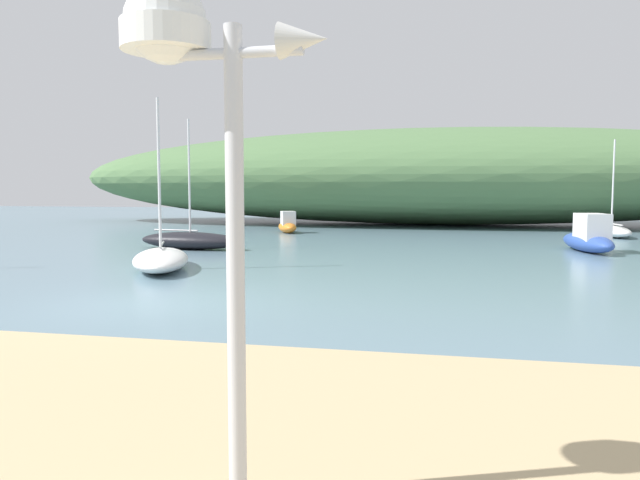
# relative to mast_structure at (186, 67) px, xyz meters

# --- Properties ---
(ground_plane) EXTENTS (120.00, 120.00, 0.00)m
(ground_plane) POSITION_rel_mast_structure_xyz_m (-4.11, 7.41, -3.06)
(ground_plane) COLOR slate
(distant_hill) EXTENTS (49.62, 14.43, 6.18)m
(distant_hill) POSITION_rel_mast_structure_xyz_m (0.80, 36.68, 0.03)
(distant_hill) COLOR #517547
(distant_hill) RESTS_ON ground
(mast_structure) EXTENTS (1.36, 0.58, 3.42)m
(mast_structure) POSITION_rel_mast_structure_xyz_m (0.00, 0.00, 0.00)
(mast_structure) COLOR silver
(mast_structure) RESTS_ON beach_sand
(sailboat_centre_water) EXTENTS (3.09, 4.49, 4.82)m
(sailboat_centre_water) POSITION_rel_mast_structure_xyz_m (-6.34, 12.08, -2.76)
(sailboat_centre_water) COLOR white
(sailboat_centre_water) RESTS_ON ground
(sailboat_by_sandbar) EXTENTS (4.33, 1.84, 4.90)m
(sailboat_by_sandbar) POSITION_rel_mast_structure_xyz_m (-7.99, 17.75, -2.72)
(sailboat_by_sandbar) COLOR black
(sailboat_by_sandbar) RESTS_ON ground
(motorboat_near_shore) EXTENTS (1.72, 4.04, 1.41)m
(motorboat_near_shore) POSITION_rel_mast_structure_xyz_m (6.60, 19.84, -2.56)
(motorboat_near_shore) COLOR #2D4C9E
(motorboat_near_shore) RESTS_ON ground
(sailboat_off_point) EXTENTS (1.60, 4.00, 4.63)m
(sailboat_off_point) POSITION_rel_mast_structure_xyz_m (9.23, 27.62, -2.77)
(sailboat_off_point) COLOR white
(sailboat_off_point) RESTS_ON ground
(motorboat_outer_mooring) EXTENTS (1.80, 2.57, 1.14)m
(motorboat_outer_mooring) POSITION_rel_mast_structure_xyz_m (-6.64, 26.89, -2.65)
(motorboat_outer_mooring) COLOR orange
(motorboat_outer_mooring) RESTS_ON ground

